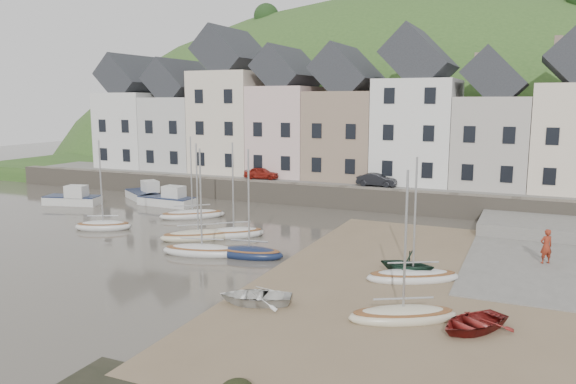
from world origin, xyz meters
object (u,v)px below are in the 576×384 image
at_px(rowboat_green, 407,264).
at_px(person_red, 546,246).
at_px(car_left, 261,173).
at_px(rowboat_red, 473,322).
at_px(sailboat_0, 192,214).
at_px(rowboat_white, 255,296).
at_px(car_right, 377,180).

height_order(rowboat_green, person_red, person_red).
bearing_deg(car_left, rowboat_red, -147.06).
xyz_separation_m(sailboat_0, person_red, (24.12, -2.70, 0.79)).
relative_size(rowboat_white, car_right, 0.95).
height_order(person_red, car_left, car_left).
height_order(rowboat_red, person_red, person_red).
xyz_separation_m(car_left, car_right, (10.81, 0.00, 0.00)).
bearing_deg(person_red, car_left, -61.22).
height_order(car_left, car_right, car_right).
xyz_separation_m(rowboat_green, rowboat_red, (3.67, -5.44, -0.38)).
bearing_deg(rowboat_white, sailboat_0, -155.78).
distance_m(car_left, car_right, 10.81).
bearing_deg(person_red, rowboat_green, 7.96).
xyz_separation_m(sailboat_0, rowboat_white, (12.61, -14.17, 0.12)).
relative_size(sailboat_0, rowboat_green, 2.39).
bearing_deg(car_left, rowboat_white, -162.17).
bearing_deg(person_red, rowboat_white, 13.19).
xyz_separation_m(person_red, car_right, (-12.85, 13.39, 1.09)).
bearing_deg(rowboat_red, person_red, 110.10).
height_order(rowboat_green, car_right, car_right).
bearing_deg(rowboat_red, car_left, 165.09).
height_order(rowboat_white, rowboat_red, rowboat_white).
bearing_deg(sailboat_0, car_right, 43.48).
distance_m(person_red, car_left, 27.21).
relative_size(rowboat_green, person_red, 1.41).
height_order(rowboat_white, car_left, car_left).
bearing_deg(rowboat_green, rowboat_white, -38.40).
relative_size(person_red, car_right, 0.57).
relative_size(rowboat_green, car_left, 0.83).
xyz_separation_m(person_red, car_left, (-23.66, 13.39, 1.09)).
xyz_separation_m(rowboat_white, car_right, (-1.35, 24.86, 1.76)).
height_order(sailboat_0, rowboat_red, sailboat_0).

